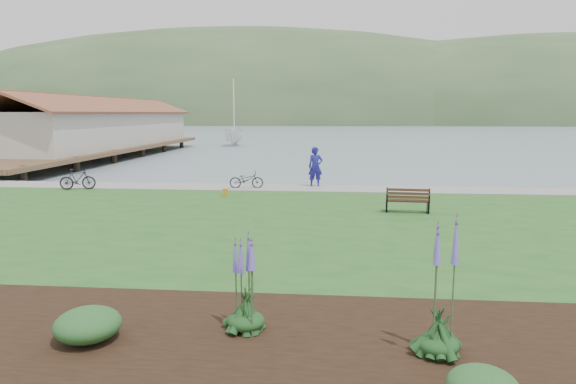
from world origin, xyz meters
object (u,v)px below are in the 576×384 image
object	(u,v)px
bicycle_a	(246,180)
sailboat	(235,146)
person	(315,164)
park_bench	(408,200)

from	to	relation	value
bicycle_a	sailboat	world-z (taller)	sailboat
sailboat	person	bearing A→B (deg)	-75.96
park_bench	bicycle_a	world-z (taller)	park_bench
sailboat	park_bench	bearing A→B (deg)	-73.98
park_bench	sailboat	bearing A→B (deg)	113.31
person	bicycle_a	xyz separation A→B (m)	(-3.25, -0.82, -0.72)
person	sailboat	distance (m)	38.48
park_bench	person	size ratio (longest dim) A/B	0.69
person	sailboat	size ratio (longest dim) A/B	0.09
person	sailboat	bearing A→B (deg)	94.19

